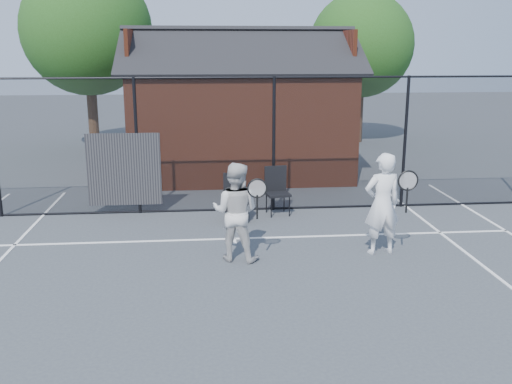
{
  "coord_description": "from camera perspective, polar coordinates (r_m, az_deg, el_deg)",
  "views": [
    {
      "loc": [
        -0.53,
        -7.45,
        3.56
      ],
      "look_at": [
        0.36,
        2.31,
        1.1
      ],
      "focal_mm": 40.0,
      "sensor_mm": 36.0,
      "label": 1
    }
  ],
  "objects": [
    {
      "name": "ground",
      "position": [
        8.27,
        -1.04,
        -11.39
      ],
      "size": [
        80.0,
        80.0,
        0.0
      ],
      "primitive_type": "plane",
      "color": "#3E4247",
      "rests_on": "ground"
    },
    {
      "name": "court_lines",
      "position": [
        7.1,
        -0.22,
        -15.92
      ],
      "size": [
        11.02,
        18.0,
        0.01
      ],
      "color": "white",
      "rests_on": "ground"
    },
    {
      "name": "fence",
      "position": [
        12.63,
        -4.12,
        4.42
      ],
      "size": [
        22.04,
        3.0,
        3.0
      ],
      "color": "black",
      "rests_on": "ground"
    },
    {
      "name": "clubhouse",
      "position": [
        16.6,
        -1.63,
        7.33
      ],
      "size": [
        6.5,
        4.36,
        4.19
      ],
      "color": "maroon",
      "rests_on": "ground"
    },
    {
      "name": "tree_left",
      "position": [
        21.33,
        -16.53,
        15.22
      ],
      "size": [
        4.48,
        4.48,
        6.44
      ],
      "color": "#311E13",
      "rests_on": "ground"
    },
    {
      "name": "tree_right",
      "position": [
        22.76,
        10.48,
        14.24
      ],
      "size": [
        3.97,
        3.97,
        5.7
      ],
      "color": "#311E13",
      "rests_on": "ground"
    },
    {
      "name": "player_front",
      "position": [
        10.26,
        12.52,
        -1.16
      ],
      "size": [
        0.85,
        0.65,
        1.83
      ],
      "color": "white",
      "rests_on": "ground"
    },
    {
      "name": "player_back",
      "position": [
        9.76,
        -2.06,
        -1.98
      ],
      "size": [
        1.01,
        0.88,
        1.71
      ],
      "color": "silver",
      "rests_on": "ground"
    },
    {
      "name": "chair_left",
      "position": [
        11.96,
        -2.04,
        -0.73
      ],
      "size": [
        0.5,
        0.52,
        1.0
      ],
      "primitive_type": "cube",
      "rotation": [
        0.0,
        0.0,
        0.05
      ],
      "color": "black",
      "rests_on": "ground"
    },
    {
      "name": "chair_right",
      "position": [
        12.53,
        2.21,
        0.02
      ],
      "size": [
        0.57,
        0.58,
        1.03
      ],
      "primitive_type": "cube",
      "rotation": [
        0.0,
        0.0,
        0.15
      ],
      "color": "black",
      "rests_on": "ground"
    },
    {
      "name": "waste_bin",
      "position": [
        12.0,
        -1.87,
        -1.36
      ],
      "size": [
        0.57,
        0.57,
        0.73
      ],
      "primitive_type": "cylinder",
      "rotation": [
        0.0,
        0.0,
        0.16
      ],
      "color": "#272727",
      "rests_on": "ground"
    }
  ]
}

